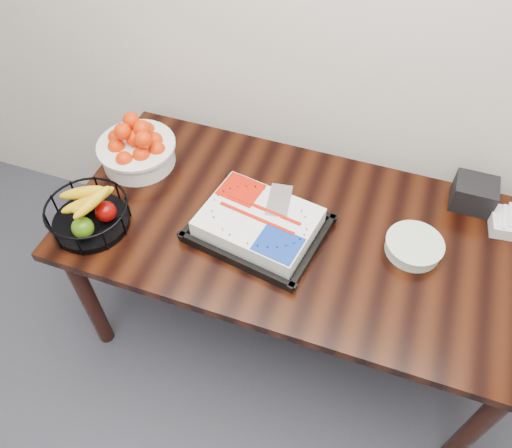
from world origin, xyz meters
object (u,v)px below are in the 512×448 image
(fruit_basket, at_px, (88,213))
(napkin_box, at_px, (474,194))
(cake_tray, at_px, (259,224))
(table, at_px, (297,241))
(tangerine_bowl, at_px, (136,146))
(plate_stack, at_px, (414,246))

(fruit_basket, bearing_deg, napkin_box, 23.56)
(cake_tray, distance_m, napkin_box, 0.86)
(table, bearing_deg, cake_tray, -153.88)
(cake_tray, xyz_separation_m, fruit_basket, (-0.62, -0.18, 0.02))
(tangerine_bowl, xyz_separation_m, fruit_basket, (-0.01, -0.38, -0.02))
(cake_tray, relative_size, plate_stack, 2.50)
(table, height_order, cake_tray, cake_tray)
(table, bearing_deg, fruit_basket, -161.83)
(fruit_basket, height_order, napkin_box, fruit_basket)
(fruit_basket, xyz_separation_m, plate_stack, (1.19, 0.28, -0.04))
(table, distance_m, plate_stack, 0.45)
(napkin_box, bearing_deg, plate_stack, -120.13)
(tangerine_bowl, bearing_deg, napkin_box, 9.18)
(table, bearing_deg, tangerine_bowl, 170.25)
(napkin_box, bearing_deg, fruit_basket, -156.44)
(cake_tray, relative_size, tangerine_bowl, 1.62)
(tangerine_bowl, distance_m, fruit_basket, 0.38)
(napkin_box, bearing_deg, table, -150.35)
(cake_tray, xyz_separation_m, plate_stack, (0.57, 0.10, -0.02))
(table, xyz_separation_m, tangerine_bowl, (-0.75, 0.13, 0.18))
(table, bearing_deg, napkin_box, 29.65)
(tangerine_bowl, distance_m, napkin_box, 1.38)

